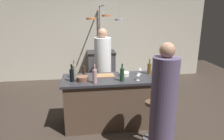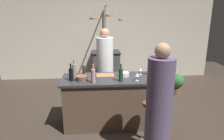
{
  "view_description": "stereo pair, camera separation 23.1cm",
  "coord_description": "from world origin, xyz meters",
  "px_view_note": "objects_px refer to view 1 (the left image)",
  "views": [
    {
      "loc": [
        -0.51,
        -3.52,
        2.08
      ],
      "look_at": [
        0.0,
        0.15,
        1.0
      ],
      "focal_mm": 33.87,
      "sensor_mm": 36.0,
      "label": 1
    },
    {
      "loc": [
        -0.28,
        -3.54,
        2.08
      ],
      "look_at": [
        0.0,
        0.15,
        1.0
      ],
      "focal_mm": 33.87,
      "sensor_mm": 36.0,
      "label": 2
    }
  ],
  "objects_px": {
    "wine_glass_by_chef": "(140,69)",
    "guest_right": "(163,108)",
    "pepper_mill": "(84,72)",
    "wine_bottle_dark": "(72,75)",
    "mixing_bowl_ceramic": "(124,74)",
    "wine_bottle_rose": "(95,76)",
    "wine_glass_near_left_guest": "(138,74)",
    "potted_plant": "(172,81)",
    "cutting_board": "(105,75)",
    "chef": "(103,70)",
    "wine_bottle_green": "(122,74)",
    "wine_bottle_amber": "(149,68)",
    "bar_stool_right": "(152,120)",
    "mixing_bowl_wooden": "(82,79)",
    "stove_range": "(101,66)",
    "wine_bottle_white": "(74,71)"
  },
  "relations": [
    {
      "from": "wine_bottle_rose",
      "to": "wine_bottle_dark",
      "type": "distance_m",
      "value": 0.4
    },
    {
      "from": "stove_range",
      "to": "wine_glass_by_chef",
      "type": "bearing_deg",
      "value": -77.32
    },
    {
      "from": "guest_right",
      "to": "wine_bottle_amber",
      "type": "bearing_deg",
      "value": 82.21
    },
    {
      "from": "wine_bottle_green",
      "to": "wine_bottle_rose",
      "type": "height_order",
      "value": "wine_bottle_rose"
    },
    {
      "from": "bar_stool_right",
      "to": "guest_right",
      "type": "xyz_separation_m",
      "value": [
        -0.0,
        -0.4,
        0.4
      ]
    },
    {
      "from": "cutting_board",
      "to": "guest_right",
      "type": "bearing_deg",
      "value": -59.47
    },
    {
      "from": "wine_glass_by_chef",
      "to": "guest_right",
      "type": "bearing_deg",
      "value": -88.83
    },
    {
      "from": "chef",
      "to": "bar_stool_right",
      "type": "xyz_separation_m",
      "value": [
        0.64,
        -1.51,
        -0.41
      ]
    },
    {
      "from": "wine_bottle_green",
      "to": "wine_glass_near_left_guest",
      "type": "bearing_deg",
      "value": -0.6
    },
    {
      "from": "wine_bottle_rose",
      "to": "mixing_bowl_wooden",
      "type": "distance_m",
      "value": 0.26
    },
    {
      "from": "pepper_mill",
      "to": "wine_glass_by_chef",
      "type": "bearing_deg",
      "value": 3.05
    },
    {
      "from": "stove_range",
      "to": "wine_glass_near_left_guest",
      "type": "distance_m",
      "value": 2.73
    },
    {
      "from": "wine_bottle_dark",
      "to": "wine_bottle_amber",
      "type": "xyz_separation_m",
      "value": [
        1.41,
        0.23,
        -0.0
      ]
    },
    {
      "from": "bar_stool_right",
      "to": "wine_glass_by_chef",
      "type": "distance_m",
      "value": 0.98
    },
    {
      "from": "pepper_mill",
      "to": "wine_bottle_dark",
      "type": "bearing_deg",
      "value": -138.68
    },
    {
      "from": "stove_range",
      "to": "wine_bottle_rose",
      "type": "relative_size",
      "value": 2.82
    },
    {
      "from": "guest_right",
      "to": "wine_glass_by_chef",
      "type": "distance_m",
      "value": 1.17
    },
    {
      "from": "wine_bottle_rose",
      "to": "wine_glass_near_left_guest",
      "type": "xyz_separation_m",
      "value": [
        0.74,
        0.04,
        -0.02
      ]
    },
    {
      "from": "guest_right",
      "to": "cutting_board",
      "type": "bearing_deg",
      "value": 120.53
    },
    {
      "from": "pepper_mill",
      "to": "wine_bottle_rose",
      "type": "xyz_separation_m",
      "value": [
        0.17,
        -0.32,
        0.02
      ]
    },
    {
      "from": "chef",
      "to": "potted_plant",
      "type": "bearing_deg",
      "value": 13.47
    },
    {
      "from": "pepper_mill",
      "to": "bar_stool_right",
      "type": "bearing_deg",
      "value": -33.64
    },
    {
      "from": "wine_bottle_dark",
      "to": "mixing_bowl_ceramic",
      "type": "distance_m",
      "value": 0.95
    },
    {
      "from": "bar_stool_right",
      "to": "potted_plant",
      "type": "height_order",
      "value": "bar_stool_right"
    },
    {
      "from": "wine_bottle_dark",
      "to": "mixing_bowl_wooden",
      "type": "bearing_deg",
      "value": -0.17
    },
    {
      "from": "stove_range",
      "to": "cutting_board",
      "type": "bearing_deg",
      "value": -93.13
    },
    {
      "from": "potted_plant",
      "to": "cutting_board",
      "type": "distance_m",
      "value": 2.28
    },
    {
      "from": "wine_bottle_white",
      "to": "mixing_bowl_wooden",
      "type": "height_order",
      "value": "wine_bottle_white"
    },
    {
      "from": "wine_bottle_rose",
      "to": "wine_bottle_white",
      "type": "relative_size",
      "value": 0.97
    },
    {
      "from": "potted_plant",
      "to": "mixing_bowl_wooden",
      "type": "height_order",
      "value": "mixing_bowl_wooden"
    },
    {
      "from": "guest_right",
      "to": "bar_stool_right",
      "type": "bearing_deg",
      "value": 89.81
    },
    {
      "from": "stove_range",
      "to": "wine_bottle_rose",
      "type": "height_order",
      "value": "wine_bottle_rose"
    },
    {
      "from": "wine_glass_by_chef",
      "to": "stove_range",
      "type": "bearing_deg",
      "value": 102.68
    },
    {
      "from": "potted_plant",
      "to": "mixing_bowl_ceramic",
      "type": "distance_m",
      "value": 2.05
    },
    {
      "from": "stove_range",
      "to": "bar_stool_right",
      "type": "relative_size",
      "value": 1.31
    },
    {
      "from": "bar_stool_right",
      "to": "chef",
      "type": "bearing_deg",
      "value": 113.13
    },
    {
      "from": "bar_stool_right",
      "to": "wine_glass_near_left_guest",
      "type": "bearing_deg",
      "value": 108.95
    },
    {
      "from": "wine_bottle_dark",
      "to": "guest_right",
      "type": "bearing_deg",
      "value": -36.16
    },
    {
      "from": "chef",
      "to": "guest_right",
      "type": "distance_m",
      "value": 2.01
    },
    {
      "from": "wine_bottle_green",
      "to": "wine_glass_near_left_guest",
      "type": "xyz_separation_m",
      "value": [
        0.28,
        -0.0,
        -0.01
      ]
    },
    {
      "from": "wine_bottle_green",
      "to": "wine_bottle_dark",
      "type": "bearing_deg",
      "value": 173.55
    },
    {
      "from": "wine_bottle_white",
      "to": "mixing_bowl_ceramic",
      "type": "relative_size",
      "value": 1.78
    },
    {
      "from": "wine_bottle_white",
      "to": "wine_bottle_amber",
      "type": "height_order",
      "value": "wine_bottle_white"
    },
    {
      "from": "chef",
      "to": "mixing_bowl_ceramic",
      "type": "height_order",
      "value": "chef"
    },
    {
      "from": "chef",
      "to": "bar_stool_right",
      "type": "relative_size",
      "value": 2.49
    },
    {
      "from": "guest_right",
      "to": "pepper_mill",
      "type": "xyz_separation_m",
      "value": [
        -1.05,
        1.1,
        0.23
      ]
    },
    {
      "from": "wine_bottle_green",
      "to": "wine_glass_by_chef",
      "type": "distance_m",
      "value": 0.52
    },
    {
      "from": "mixing_bowl_wooden",
      "to": "wine_bottle_white",
      "type": "bearing_deg",
      "value": 128.21
    },
    {
      "from": "cutting_board",
      "to": "wine_bottle_amber",
      "type": "relative_size",
      "value": 1.11
    },
    {
      "from": "cutting_board",
      "to": "chef",
      "type": "bearing_deg",
      "value": 87.78
    }
  ]
}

